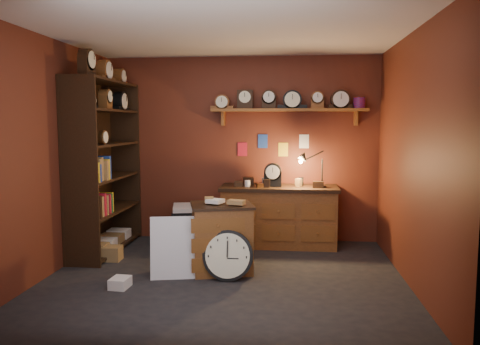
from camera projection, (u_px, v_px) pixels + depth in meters
name	position (u px, v px, depth m)	size (l,w,h in m)	color
floor	(225.00, 277.00, 5.27)	(4.00, 4.00, 0.00)	black
room_shell	(229.00, 124.00, 5.19)	(4.02, 3.62, 2.71)	#602716
shelving_unit	(102.00, 159.00, 6.29)	(0.47, 1.60, 2.58)	black
workbench	(279.00, 212.00, 6.62)	(1.65, 0.66, 1.36)	brown
low_cabinet	(222.00, 235.00, 5.46)	(0.83, 0.75, 0.89)	brown
big_round_clock	(228.00, 256.00, 5.17)	(0.56, 0.18, 0.56)	black
white_panel	(175.00, 278.00, 5.27)	(0.53, 0.02, 0.71)	silver
mini_fridge	(193.00, 225.00, 6.69)	(0.65, 0.67, 0.57)	silver
floor_box_a	(176.00, 247.00, 6.21)	(0.29, 0.25, 0.18)	olive
floor_box_b	(120.00, 283.00, 4.94)	(0.18, 0.22, 0.11)	white
floor_box_c	(111.00, 253.00, 5.92)	(0.24, 0.20, 0.18)	olive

